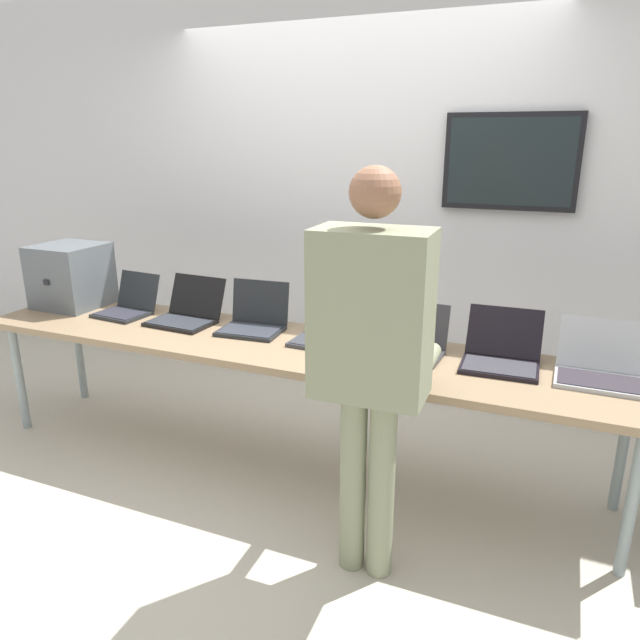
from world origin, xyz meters
name	(u,v)px	position (x,y,z in m)	size (l,w,h in m)	color
ground	(284,466)	(0.00, 0.00, -0.02)	(8.00, 8.00, 0.04)	beige
back_wall	(357,197)	(0.02, 1.13, 1.40)	(8.00, 0.11, 2.79)	silver
workbench	(282,350)	(0.00, 0.00, 0.69)	(3.64, 0.70, 0.73)	#8D7455
equipment_box	(71,276)	(-1.57, 0.13, 0.93)	(0.40, 0.40, 0.40)	#565D63
laptop_station_0	(128,305)	(-1.12, 0.11, 0.79)	(0.33, 0.34, 0.24)	#23272A
laptop_station_1	(187,312)	(-0.68, 0.11, 0.79)	(0.39, 0.37, 0.25)	black
laptop_station_2	(254,320)	(-0.24, 0.13, 0.80)	(0.37, 0.33, 0.27)	black
laptop_station_3	(328,331)	(0.22, 0.12, 0.79)	(0.35, 0.36, 0.24)	#34363C
laptop_station_4	(410,343)	(0.68, 0.10, 0.79)	(0.35, 0.30, 0.25)	#343338
laptop_station_5	(501,353)	(1.12, 0.12, 0.79)	(0.37, 0.39, 0.24)	black
laptop_station_6	(601,367)	(1.56, 0.11, 0.79)	(0.38, 0.34, 0.25)	#B0B4BA
person	(371,344)	(0.70, -0.62, 1.03)	(0.45, 0.59, 1.70)	gray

